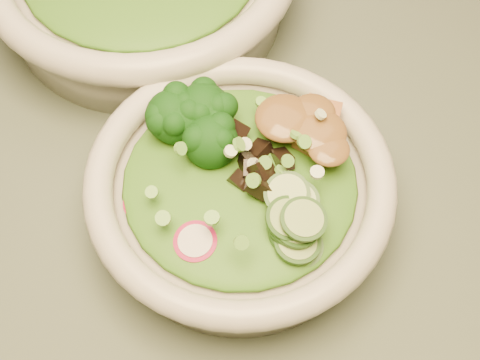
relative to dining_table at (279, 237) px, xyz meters
The scene contains 10 objects.
dining_table is the anchor object (origin of this frame).
salad_bowl 0.16m from the dining_table, 101.75° to the right, with size 0.23×0.23×0.06m.
lettuce_bed 0.17m from the dining_table, 101.75° to the right, with size 0.17×0.17×0.02m, color #306615.
broccoli_florets 0.19m from the dining_table, 148.10° to the right, with size 0.07×0.06×0.04m, color black, non-canonical shape.
radish_slices 0.20m from the dining_table, 101.37° to the right, with size 0.09×0.03×0.02m, color maroon, non-canonical shape.
cucumber_slices 0.19m from the dining_table, 55.72° to the right, with size 0.06×0.06×0.03m, color #8DAE61, non-canonical shape.
mushroom_heap 0.18m from the dining_table, 101.27° to the right, with size 0.06×0.06×0.03m, color black, non-canonical shape.
tofu_cubes 0.18m from the dining_table, 33.64° to the left, with size 0.08×0.05×0.03m, color #A36336, non-canonical shape.
peanut_sauce 0.19m from the dining_table, 33.64° to the left, with size 0.06×0.05×0.01m, color brown.
scallion_garnish 0.19m from the dining_table, 101.75° to the right, with size 0.16×0.16×0.02m, color #68AF3E, non-canonical shape.
Camera 1 is at (0.14, -0.25, 1.22)m, focal length 50.00 mm.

